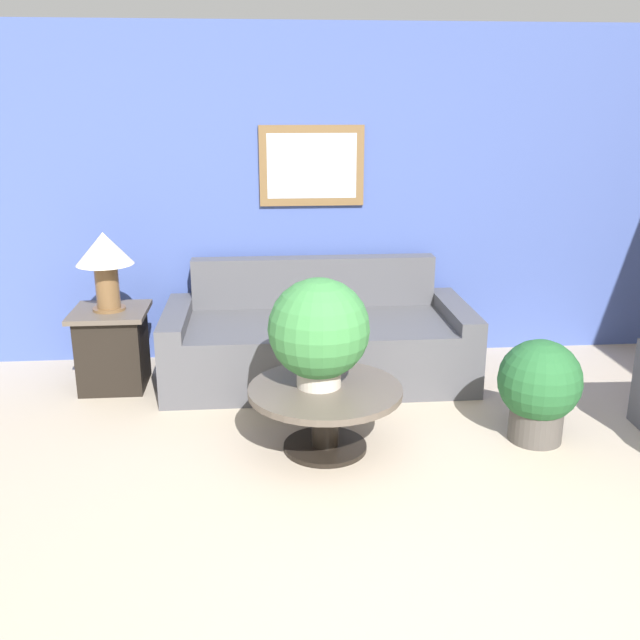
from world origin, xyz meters
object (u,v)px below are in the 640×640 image
Objects in this scene: coffee_table at (325,404)px; table_lamp at (105,257)px; side_table at (113,348)px; potted_plant_on_table at (319,331)px; couch_main at (318,342)px; potted_plant_floor at (539,387)px.

coffee_table is 1.97m from table_lamp.
potted_plant_on_table is (1.43, -1.09, 0.45)m from side_table.
table_lamp is at bearing 142.51° from potted_plant_on_table.
table_lamp is (-1.51, -0.05, 0.70)m from couch_main.
potted_plant_floor is at bearing -0.69° from potted_plant_on_table.
couch_main is 3.48× the size of potted_plant_floor.
table_lamp is 0.87× the size of potted_plant_floor.
potted_plant_floor reaches higher than coffee_table.
potted_plant_on_table is 1.41m from potted_plant_floor.
potted_plant_on_table is at bearing -37.49° from table_lamp.
coffee_table is 1.64× the size of table_lamp.
side_table is at bearing 0.00° from table_lamp.
couch_main is 2.46× the size of coffee_table.
coffee_table is at bearing -37.63° from side_table.
coffee_table is 0.46m from potted_plant_on_table.
table_lamp is 3.06m from potted_plant_floor.
potted_plant_floor is (1.32, 0.02, 0.06)m from coffee_table.
potted_plant_floor is (2.78, -1.11, -0.63)m from table_lamp.
side_table is 1.05× the size of table_lamp.
coffee_table is 1.56× the size of side_table.
potted_plant_floor is (1.27, -1.16, 0.07)m from couch_main.
couch_main is at bearing 2.02° from side_table.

